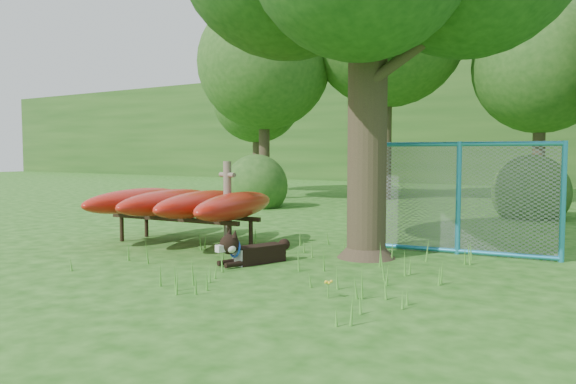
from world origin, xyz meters
The scene contains 13 objects.
ground centered at (0.00, 0.00, 0.00)m, with size 80.00×80.00×0.00m, color #1B5310.
wooden_post centered at (-1.29, 1.70, 0.74)m, with size 0.39×0.18×1.41m.
kayak_rack centered at (-2.19, 1.65, 0.70)m, with size 3.21×2.85×0.91m.
husky_dog centered at (-0.21, 0.86, 0.18)m, with size 0.58×1.11×0.52m.
fence_section centered at (1.96, 3.22, 0.86)m, with size 2.92×0.42×2.85m.
wildflower_clump centered at (1.58, -0.14, 0.16)m, with size 0.09×0.08×0.20m.
bg_tree_a centered at (-6.50, 10.00, 4.48)m, with size 4.40×4.40×6.70m.
bg_tree_b centered at (-3.00, 12.00, 5.61)m, with size 5.20×5.20×8.22m.
bg_tree_c centered at (1.50, 13.00, 4.11)m, with size 4.00×4.00×6.12m.
bg_tree_f centered at (-9.00, 13.00, 3.73)m, with size 3.60×3.60×5.55m.
shrub_left centered at (-5.00, 7.50, 0.00)m, with size 1.80×1.80×1.80m, color #244D19.
shrub_mid centered at (2.00, 9.00, 0.00)m, with size 1.80×1.80×1.80m, color #244D19.
wooded_hillside centered at (0.00, 28.00, 3.00)m, with size 80.00×12.00×6.00m, color #244D19.
Camera 1 is at (4.43, -5.27, 1.54)m, focal length 35.00 mm.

